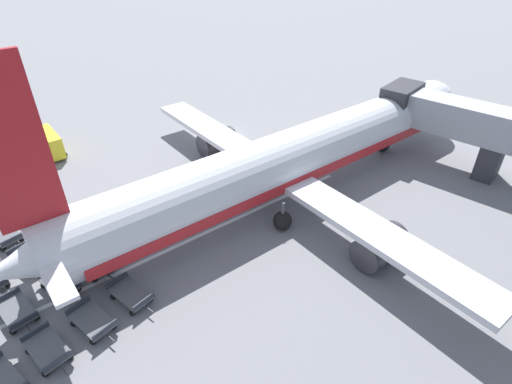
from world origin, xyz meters
The scene contains 15 objects.
ground_plane centered at (0.00, 0.00, 0.00)m, with size 500.00×500.00×0.00m, color gray.
airplane centered at (11.62, -2.82, 3.10)m, with size 33.91×41.44×13.69m.
service_van centered at (-8.26, -13.85, 1.19)m, with size 4.54×2.85×2.19m.
baggage_dolly_row_near_col_d centered at (13.26, -24.12, 0.46)m, with size 3.33×1.82×0.92m.
baggage_dolly_row_mid_a_col_c centered at (9.47, -22.25, 0.46)m, with size 3.29×1.65×0.92m.
baggage_dolly_row_mid_a_col_d centered at (13.03, -21.95, 0.46)m, with size 3.30×1.70×0.92m.
baggage_dolly_row_mid_b_col_a centered at (2.14, -20.64, 0.46)m, with size 3.32×1.78×0.92m.
baggage_dolly_row_mid_b_col_b centered at (5.67, -20.32, 0.46)m, with size 3.33×1.82×0.92m.
baggage_dolly_row_mid_b_col_c centered at (9.08, -19.77, 0.46)m, with size 3.31×1.71×0.92m.
baggage_dolly_row_mid_b_col_d centered at (12.93, -19.61, 0.46)m, with size 3.33×1.79×0.92m.
baggage_dolly_row_far_col_a centered at (1.96, -18.18, 0.46)m, with size 3.31×1.71×0.92m.
baggage_dolly_row_far_col_b centered at (5.54, -17.82, 0.46)m, with size 3.30×1.70×0.92m.
baggage_dolly_row_far_col_c centered at (8.90, -17.64, 0.46)m, with size 3.33×1.84×0.92m.
baggage_dolly_row_far_col_d centered at (12.71, -17.22, 0.46)m, with size 3.32×1.77×0.92m.
stand_guidance_stripe centered at (10.79, -11.48, 0.00)m, with size 3.32×26.86×0.01m.
Camera 1 is at (28.76, -23.03, 17.75)m, focal length 28.00 mm.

